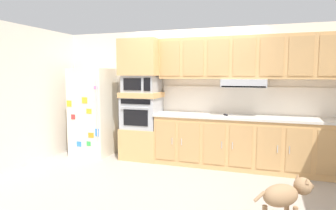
{
  "coord_description": "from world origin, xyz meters",
  "views": [
    {
      "loc": [
        1.34,
        -4.47,
        1.62
      ],
      "look_at": [
        -0.22,
        0.08,
        1.14
      ],
      "focal_mm": 31.52,
      "sensor_mm": 36.0,
      "label": 1
    }
  ],
  "objects_px": {
    "microwave": "(142,84)",
    "screwdriver": "(226,115)",
    "built_in_oven": "(142,113)",
    "refrigerator": "(93,112)",
    "dog": "(286,195)"
  },
  "relations": [
    {
      "from": "microwave",
      "to": "dog",
      "type": "relative_size",
      "value": 1.02
    },
    {
      "from": "built_in_oven",
      "to": "dog",
      "type": "height_order",
      "value": "built_in_oven"
    },
    {
      "from": "refrigerator",
      "to": "microwave",
      "type": "bearing_deg",
      "value": 3.67
    },
    {
      "from": "microwave",
      "to": "refrigerator",
      "type": "bearing_deg",
      "value": -176.33
    },
    {
      "from": "microwave",
      "to": "screwdriver",
      "type": "xyz_separation_m",
      "value": [
        1.63,
        -0.03,
        -0.53
      ]
    },
    {
      "from": "built_in_oven",
      "to": "screwdriver",
      "type": "xyz_separation_m",
      "value": [
        1.63,
        -0.03,
        0.03
      ]
    },
    {
      "from": "screwdriver",
      "to": "refrigerator",
      "type": "bearing_deg",
      "value": -179.24
    },
    {
      "from": "built_in_oven",
      "to": "refrigerator",
      "type": "bearing_deg",
      "value": -176.32
    },
    {
      "from": "refrigerator",
      "to": "microwave",
      "type": "distance_m",
      "value": 1.21
    },
    {
      "from": "built_in_oven",
      "to": "screwdriver",
      "type": "height_order",
      "value": "built_in_oven"
    },
    {
      "from": "built_in_oven",
      "to": "microwave",
      "type": "height_order",
      "value": "microwave"
    },
    {
      "from": "screwdriver",
      "to": "dog",
      "type": "relative_size",
      "value": 0.27
    },
    {
      "from": "refrigerator",
      "to": "built_in_oven",
      "type": "height_order",
      "value": "refrigerator"
    },
    {
      "from": "refrigerator",
      "to": "dog",
      "type": "bearing_deg",
      "value": -28.63
    },
    {
      "from": "dog",
      "to": "screwdriver",
      "type": "bearing_deg",
      "value": 76.59
    }
  ]
}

